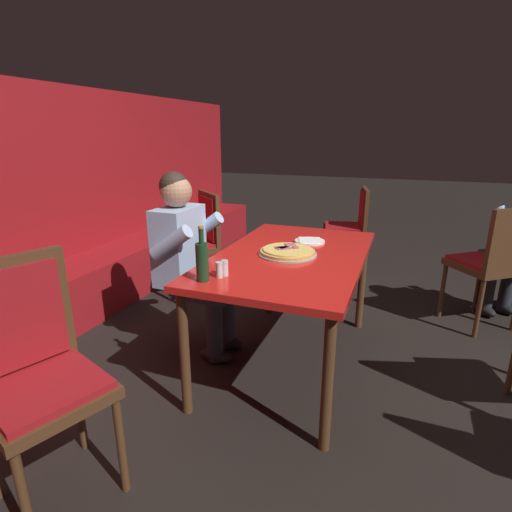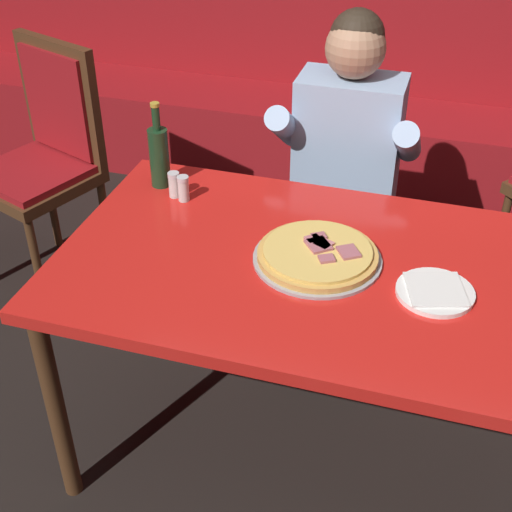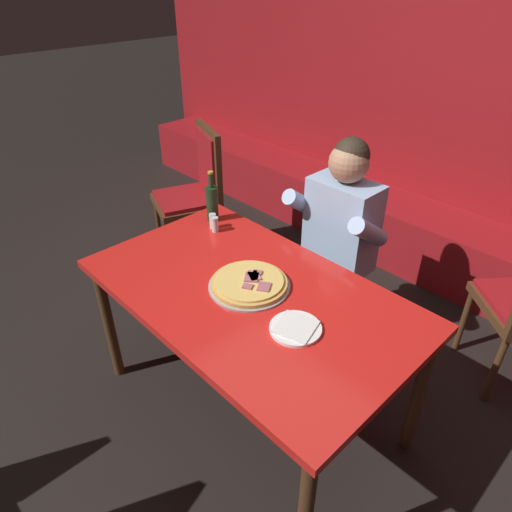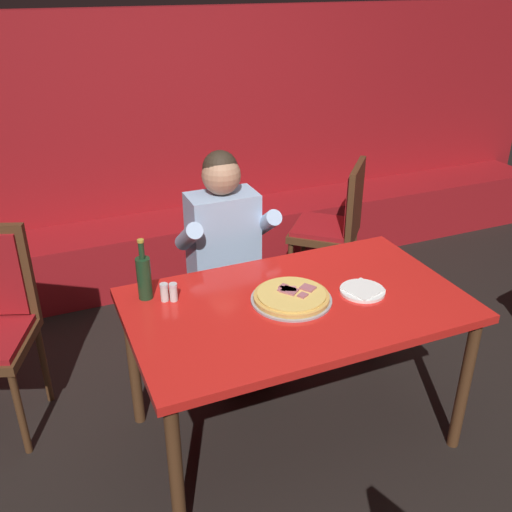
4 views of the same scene
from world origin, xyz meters
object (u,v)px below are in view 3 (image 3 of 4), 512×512
pizza (249,283)px  plate_white_paper (296,328)px  shaker_parmesan (215,225)px  main_dining_table (250,303)px  shaker_oregano (213,222)px  diner_seated_blue_shirt (331,242)px  dining_chair_side_aisle (196,188)px  beer_bottle (212,202)px

pizza → plate_white_paper: size_ratio=1.76×
pizza → shaker_parmesan: (-0.49, 0.21, 0.02)m
main_dining_table → pizza: (-0.02, 0.02, 0.09)m
shaker_oregano → shaker_parmesan: bearing=-21.4°
plate_white_paper → shaker_oregano: size_ratio=2.44×
plate_white_paper → shaker_oregano: (-0.86, 0.28, 0.03)m
diner_seated_blue_shirt → dining_chair_side_aisle: (-1.26, 0.02, -0.09)m
beer_bottle → dining_chair_side_aisle: size_ratio=0.28×
main_dining_table → beer_bottle: beer_bottle is taller
plate_white_paper → shaker_parmesan: bearing=162.0°
plate_white_paper → shaker_parmesan: (-0.83, 0.27, 0.03)m
beer_bottle → shaker_parmesan: 0.15m
plate_white_paper → dining_chair_side_aisle: (-1.65, 0.75, -0.18)m
plate_white_paper → shaker_parmesan: 0.87m
beer_bottle → shaker_parmesan: (0.11, -0.07, -0.07)m
dining_chair_side_aisle → shaker_oregano: bearing=-30.7°
main_dining_table → diner_seated_blue_shirt: bearing=96.3°
main_dining_table → diner_seated_blue_shirt: 0.69m
pizza → shaker_parmesan: bearing=157.2°
main_dining_table → plate_white_paper: 0.33m
main_dining_table → beer_bottle: (-0.62, 0.30, 0.19)m
beer_bottle → shaker_oregano: (0.07, -0.06, -0.07)m
dining_chair_side_aisle → beer_bottle: bearing=-29.7°
pizza → beer_bottle: size_ratio=1.26×
main_dining_table → pizza: size_ratio=4.11×
dining_chair_side_aisle → shaker_parmesan: bearing=-30.3°
diner_seated_blue_shirt → dining_chair_side_aisle: bearing=179.1°
main_dining_table → pizza: 0.10m
pizza → dining_chair_side_aisle: bearing=152.4°
shaker_parmesan → diner_seated_blue_shirt: size_ratio=0.07×
pizza → beer_bottle: 0.67m
main_dining_table → dining_chair_side_aisle: dining_chair_side_aisle is taller
main_dining_table → shaker_oregano: 0.61m
pizza → diner_seated_blue_shirt: (-0.06, 0.67, -0.09)m
beer_bottle → shaker_oregano: 0.12m
pizza → shaker_parmesan: shaker_parmesan is taller
shaker_parmesan → diner_seated_blue_shirt: bearing=46.8°
plate_white_paper → shaker_parmesan: size_ratio=2.44×
diner_seated_blue_shirt → plate_white_paper: bearing=-61.8°
shaker_oregano → shaker_parmesan: 0.04m
pizza → diner_seated_blue_shirt: bearing=94.8°
main_dining_table → shaker_parmesan: 0.57m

